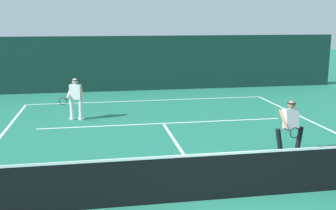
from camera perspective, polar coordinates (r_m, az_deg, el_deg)
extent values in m
plane|color=#207259|center=(8.93, 6.37, -13.00)|extent=(80.00, 80.00, 0.00)
cube|color=white|center=(19.18, -2.80, 0.63)|extent=(11.01, 0.10, 0.01)
cube|color=white|center=(14.97, -0.67, -2.58)|extent=(8.98, 0.10, 0.01)
cube|color=white|center=(11.81, 1.99, -6.59)|extent=(0.10, 6.40, 0.01)
cube|color=black|center=(8.73, 6.44, -10.08)|extent=(11.88, 0.02, 0.98)
cube|color=white|center=(8.55, 6.52, -6.86)|extent=(11.88, 0.03, 0.05)
cylinder|color=black|center=(12.17, 17.82, -4.70)|extent=(0.26, 0.17, 0.79)
cylinder|color=black|center=(11.81, 15.31, -5.05)|extent=(0.31, 0.18, 0.79)
ellipsoid|color=white|center=(12.27, 17.72, -6.24)|extent=(0.27, 0.15, 0.09)
ellipsoid|color=white|center=(11.91, 15.22, -6.64)|extent=(0.27, 0.15, 0.09)
cube|color=silver|center=(11.82, 16.77, -1.79)|extent=(0.44, 0.36, 0.57)
cylinder|color=#9E704C|center=(11.96, 17.64, -1.82)|extent=(0.20, 0.12, 0.60)
cylinder|color=#9E704C|center=(11.70, 15.87, -2.00)|extent=(0.16, 0.46, 0.52)
sphere|color=#9E704C|center=(11.74, 16.89, 0.07)|extent=(0.21, 0.21, 0.21)
cylinder|color=black|center=(11.73, 16.90, 0.25)|extent=(0.26, 0.26, 0.04)
cylinder|color=black|center=(11.52, 16.31, -3.31)|extent=(0.07, 0.26, 0.03)
torus|color=black|center=(11.26, 17.30, -3.73)|extent=(0.29, 0.07, 0.29)
cylinder|color=silver|center=(15.76, -12.11, -0.63)|extent=(0.18, 0.18, 0.80)
cylinder|color=silver|center=(15.87, -13.30, -0.60)|extent=(0.19, 0.18, 0.80)
ellipsoid|color=white|center=(15.84, -12.05, -1.88)|extent=(0.28, 0.18, 0.09)
ellipsoid|color=white|center=(15.95, -13.24, -1.84)|extent=(0.28, 0.18, 0.09)
cube|color=silver|center=(15.68, -12.82, 1.80)|extent=(0.46, 0.33, 0.56)
cylinder|color=beige|center=(15.62, -12.02, 1.70)|extent=(0.20, 0.14, 0.62)
cylinder|color=beige|center=(15.76, -13.60, 1.72)|extent=(0.24, 0.55, 0.44)
sphere|color=beige|center=(15.62, -12.89, 3.25)|extent=(0.21, 0.21, 0.21)
cylinder|color=black|center=(15.61, -12.89, 3.39)|extent=(0.28, 0.28, 0.04)
cylinder|color=black|center=(15.58, -14.04, 0.78)|extent=(0.10, 0.26, 0.03)
torus|color=black|center=(15.27, -14.46, 0.54)|extent=(0.29, 0.10, 0.29)
sphere|color=#D1E033|center=(9.58, -15.57, -11.39)|extent=(0.07, 0.07, 0.07)
cube|color=#10302A|center=(21.81, -3.81, 5.83)|extent=(21.80, 0.12, 2.90)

